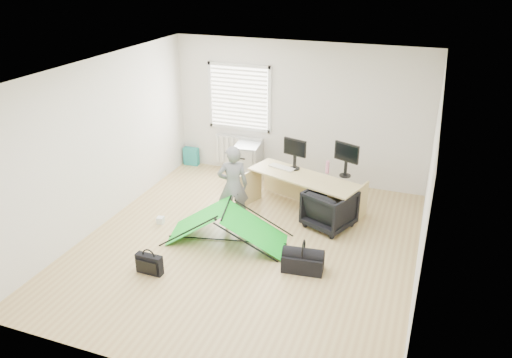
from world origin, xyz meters
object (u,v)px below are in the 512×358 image
(filing_cabinet, at_px, (248,161))
(monitor_left, at_px, (295,158))
(thermos, at_px, (327,167))
(office_chair, at_px, (330,209))
(monitor_right, at_px, (346,164))
(person, at_px, (233,186))
(storage_crate, at_px, (331,205))
(desk, at_px, (303,194))
(laptop_bag, at_px, (149,264))
(kite, at_px, (227,225))
(duffel_bag, at_px, (303,263))

(filing_cabinet, relative_size, monitor_left, 1.70)
(thermos, bearing_deg, office_chair, -72.00)
(monitor_right, distance_m, person, 1.95)
(office_chair, relative_size, storage_crate, 1.40)
(desk, distance_m, filing_cabinet, 1.73)
(filing_cabinet, xyz_separation_m, laptop_bag, (-0.12, -3.56, -0.22))
(monitor_left, bearing_deg, filing_cabinet, 162.11)
(monitor_right, height_order, kite, monitor_right)
(filing_cabinet, xyz_separation_m, monitor_left, (1.16, -0.76, 0.51))
(filing_cabinet, xyz_separation_m, kite, (0.56, -2.39, -0.07))
(desk, distance_m, office_chair, 0.66)
(office_chair, relative_size, duffel_bag, 1.24)
(monitor_left, height_order, monitor_right, monitor_right)
(filing_cabinet, relative_size, laptop_bag, 1.87)
(desk, relative_size, monitor_left, 4.55)
(office_chair, distance_m, storage_crate, 0.52)
(office_chair, relative_size, laptop_bag, 1.85)
(desk, height_order, person, person)
(filing_cabinet, distance_m, thermos, 1.94)
(kite, height_order, storage_crate, kite)
(person, xyz_separation_m, laptop_bag, (-0.56, -1.74, -0.54))
(monitor_left, relative_size, kite, 0.23)
(monitor_right, xyz_separation_m, kite, (-1.50, -1.63, -0.59))
(person, bearing_deg, thermos, -168.50)
(desk, distance_m, laptop_bag, 2.97)
(monitor_left, xyz_separation_m, laptop_bag, (-1.28, -2.80, -0.73))
(thermos, xyz_separation_m, kite, (-1.19, -1.65, -0.49))
(desk, xyz_separation_m, person, (-0.96, -0.80, 0.35))
(storage_crate, xyz_separation_m, laptop_bag, (-2.01, -2.66, 0.00))
(person, distance_m, kite, 0.70)
(desk, relative_size, thermos, 8.68)
(monitor_left, xyz_separation_m, duffel_bag, (0.72, -2.00, -0.75))
(monitor_right, distance_m, laptop_bag, 3.63)
(monitor_left, height_order, storage_crate, monitor_left)
(kite, bearing_deg, duffel_bag, -28.10)
(desk, bearing_deg, thermos, 57.19)
(storage_crate, relative_size, laptop_bag, 1.33)
(laptop_bag, bearing_deg, filing_cabinet, 89.64)
(kite, distance_m, storage_crate, 2.00)
(duffel_bag, bearing_deg, office_chair, 80.82)
(filing_cabinet, height_order, laptop_bag, filing_cabinet)
(monitor_left, height_order, laptop_bag, monitor_left)
(thermos, xyz_separation_m, storage_crate, (0.14, -0.16, -0.64))
(monitor_right, bearing_deg, desk, -135.40)
(laptop_bag, distance_m, duffel_bag, 2.16)
(monitor_left, relative_size, thermos, 1.91)
(monitor_left, height_order, duffel_bag, monitor_left)
(monitor_right, distance_m, duffel_bag, 2.14)
(monitor_left, xyz_separation_m, person, (-0.73, -1.07, -0.19))
(monitor_left, xyz_separation_m, thermos, (0.58, 0.02, -0.09))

